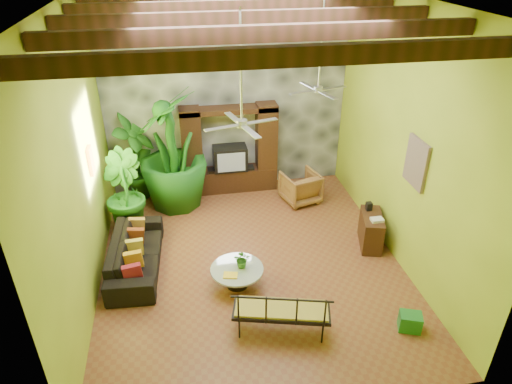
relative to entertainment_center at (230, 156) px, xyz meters
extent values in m
plane|color=brown|center=(0.00, -3.14, -0.97)|extent=(7.00, 7.00, 0.00)
cube|color=silver|center=(0.00, -3.14, 4.03)|extent=(6.00, 7.00, 0.02)
cube|color=#8CA425|center=(0.00, 0.36, 1.53)|extent=(6.00, 0.02, 5.00)
cube|color=#8CA425|center=(-3.00, -3.14, 1.53)|extent=(0.02, 7.00, 5.00)
cube|color=#8CA425|center=(3.00, -3.14, 1.53)|extent=(0.02, 7.00, 5.00)
cube|color=#373A3F|center=(0.00, 0.30, 1.53)|extent=(5.98, 0.10, 4.98)
cube|color=#341A10|center=(0.00, -5.74, 3.81)|extent=(5.95, 0.16, 0.22)
cube|color=#341A10|center=(0.00, -4.44, 3.81)|extent=(5.95, 0.16, 0.22)
cube|color=#341A10|center=(0.00, -3.14, 3.81)|extent=(5.95, 0.16, 0.22)
cube|color=#341A10|center=(0.00, -1.84, 3.81)|extent=(5.95, 0.16, 0.22)
cube|color=black|center=(0.00, 0.00, -0.67)|extent=(2.40, 0.50, 0.60)
cube|color=black|center=(-0.95, 0.00, 0.33)|extent=(0.50, 0.48, 2.00)
cube|color=black|center=(0.95, 0.00, 0.33)|extent=(0.50, 0.48, 2.00)
cube|color=black|center=(0.00, 0.00, 1.23)|extent=(2.40, 0.48, 0.12)
cube|color=black|center=(0.00, -0.02, -0.05)|extent=(0.85, 0.52, 0.62)
cube|color=#8C99A8|center=(0.00, -0.29, -0.05)|extent=(0.70, 0.02, 0.50)
cylinder|color=#B4B4B9|center=(-0.20, -3.54, 3.13)|extent=(0.04, 0.04, 1.80)
cylinder|color=#B4B4B9|center=(-0.20, -3.54, 2.23)|extent=(0.18, 0.18, 0.12)
cube|color=#B4B4B9|center=(0.15, -3.44, 2.21)|extent=(0.58, 0.26, 0.01)
cube|color=#B4B4B9|center=(-0.29, -3.19, 2.21)|extent=(0.26, 0.58, 0.01)
cube|color=#B4B4B9|center=(-0.55, -3.63, 2.21)|extent=(0.58, 0.26, 0.01)
cube|color=#B4B4B9|center=(-0.11, -3.88, 2.21)|extent=(0.26, 0.58, 0.01)
cylinder|color=#B4B4B9|center=(1.60, -1.94, 3.13)|extent=(0.04, 0.04, 1.80)
cylinder|color=#B4B4B9|center=(1.60, -1.94, 2.23)|extent=(0.18, 0.18, 0.12)
cube|color=#B4B4B9|center=(1.95, -1.84, 2.21)|extent=(0.58, 0.26, 0.01)
cube|color=#B4B4B9|center=(1.51, -1.59, 2.21)|extent=(0.26, 0.58, 0.01)
cube|color=#B4B4B9|center=(1.25, -2.03, 2.21)|extent=(0.58, 0.26, 0.01)
cube|color=#B4B4B9|center=(1.69, -2.28, 2.21)|extent=(0.26, 0.58, 0.01)
cube|color=orange|center=(-2.96, -2.14, 1.13)|extent=(0.06, 0.32, 0.55)
cube|color=navy|center=(2.96, -3.74, 1.33)|extent=(0.06, 0.70, 0.90)
imported|color=black|center=(-2.30, -2.91, -0.62)|extent=(1.07, 2.41, 0.69)
imported|color=brown|center=(1.65, -0.91, -0.58)|extent=(1.03, 1.05, 0.78)
imported|color=#1D5716|center=(-2.32, -0.01, 0.15)|extent=(1.31, 1.42, 2.23)
imported|color=#216A1B|center=(-2.56, -1.47, -0.01)|extent=(1.28, 1.34, 1.91)
imported|color=#195717|center=(-1.43, -0.52, 0.50)|extent=(1.98, 1.98, 2.93)
cylinder|color=black|center=(-0.38, -3.80, -0.79)|extent=(0.43, 0.43, 0.36)
cylinder|color=silver|center=(-0.38, -3.80, -0.59)|extent=(1.01, 1.01, 0.04)
imported|color=#2D651A|center=(-0.27, -3.76, -0.39)|extent=(0.36, 0.33, 0.34)
cube|color=yellow|center=(-0.53, -3.99, -0.55)|extent=(0.29, 0.24, 0.03)
cube|color=black|center=(0.19, -5.09, -0.52)|extent=(1.70, 0.93, 0.06)
cube|color=#A99335|center=(0.19, -5.09, -0.48)|extent=(1.61, 0.86, 0.06)
cube|color=black|center=(0.19, -5.38, -0.25)|extent=(1.57, 0.45, 0.54)
cube|color=#3A2612|center=(2.65, -3.00, -0.60)|extent=(0.64, 0.99, 0.73)
cube|color=#207B21|center=(2.36, -5.45, -0.80)|extent=(0.44, 0.39, 0.32)
camera|label=1|loc=(-1.23, -10.55, 4.95)|focal=32.00mm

